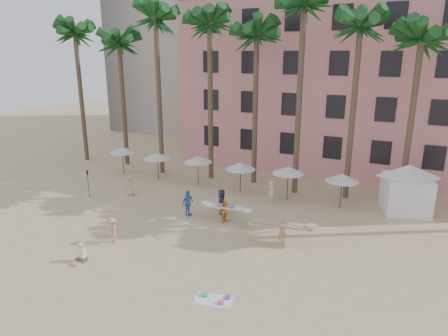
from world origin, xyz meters
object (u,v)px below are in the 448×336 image
carrier_yellow (282,228)px  carrier_white (226,210)px  pink_hotel (371,85)px  cabana (407,184)px

carrier_yellow → carrier_white: bearing=162.4°
pink_hotel → cabana: 14.11m
carrier_white → cabana: bearing=33.8°
cabana → carrier_white: cabana is taller
cabana → carrier_white: 13.10m
carrier_yellow → carrier_white: 4.63m
pink_hotel → carrier_white: bearing=-108.7°
carrier_yellow → carrier_white: size_ratio=1.17×
cabana → carrier_yellow: bearing=-126.6°
pink_hotel → cabana: pink_hotel is taller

